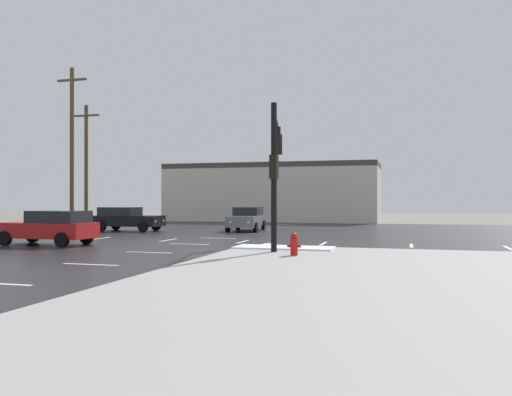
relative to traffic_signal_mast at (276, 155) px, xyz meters
The scene contains 13 objects.
ground_plane 7.22m from the traffic_signal_mast, 139.94° to the left, with size 120.00×120.00×0.00m, color slate.
road_asphalt 7.21m from the traffic_signal_mast, 139.94° to the left, with size 44.00×44.00×0.02m, color #232326.
sidewalk_corner 11.63m from the traffic_signal_mast, 47.72° to the right, with size 18.00×18.00×0.14m, color #9E9E99.
snow_strip_curbside 3.81m from the traffic_signal_mast, 16.72° to the right, with size 4.00×1.60×0.06m, color white.
lane_markings 5.78m from the traffic_signal_mast, 143.71° to the left, with size 36.15×36.15×0.01m.
traffic_signal_mast is the anchor object (origin of this frame).
fire_hydrant 4.54m from the traffic_signal_mast, 63.69° to the right, with size 0.48×0.26×0.79m.
strip_building_background 30.45m from the traffic_signal_mast, 104.07° to the left, with size 20.40×8.00×5.57m.
sedan_grey 14.02m from the traffic_signal_mast, 111.76° to the left, with size 2.37×4.66×1.58m.
sedan_black 16.75m from the traffic_signal_mast, 140.75° to the left, with size 4.56×2.07×1.58m.
sedan_red 11.10m from the traffic_signal_mast, behind, with size 4.57×2.11×1.58m.
utility_pole_far 18.73m from the traffic_signal_mast, 150.11° to the left, with size 2.20×0.28×10.86m.
utility_pole_distant 23.07m from the traffic_signal_mast, 142.43° to the left, with size 2.20×0.28×9.31m.
Camera 1 is at (9.71, -24.77, 2.11)m, focal length 36.89 mm.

